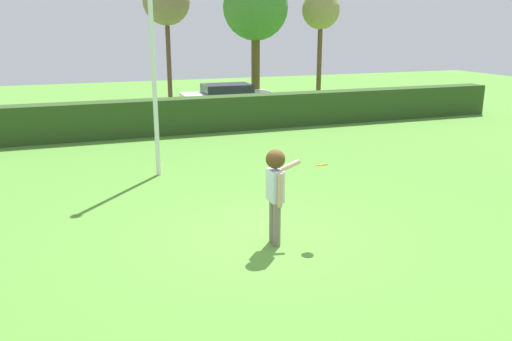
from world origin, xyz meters
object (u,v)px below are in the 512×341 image
(person, at_px, (276,184))
(lamppost, at_px, (153,57))
(frisbee, at_px, (322,165))
(maple_tree, at_px, (321,12))
(birch_tree, at_px, (256,8))
(oak_tree, at_px, (166,2))
(parked_car_white, at_px, (227,96))

(person, height_order, lamppost, lamppost)
(person, xyz_separation_m, frisbee, (0.92, 0.00, 0.27))
(person, relative_size, maple_tree, 0.32)
(maple_tree, xyz_separation_m, birch_tree, (-3.25, 0.56, 0.14))
(lamppost, relative_size, oak_tree, 0.89)
(person, relative_size, oak_tree, 0.28)
(parked_car_white, bearing_deg, birch_tree, 36.43)
(lamppost, xyz_separation_m, birch_tree, (6.95, 11.35, 1.54))
(lamppost, relative_size, parked_car_white, 1.33)
(birch_tree, bearing_deg, maple_tree, -9.71)
(person, bearing_deg, oak_tree, 84.09)
(frisbee, bearing_deg, lamppost, 111.28)
(person, relative_size, parked_car_white, 0.42)
(frisbee, distance_m, oak_tree, 20.62)
(birch_tree, bearing_deg, parked_car_white, -143.57)
(frisbee, height_order, lamppost, lamppost)
(oak_tree, bearing_deg, maple_tree, -30.38)
(parked_car_white, xyz_separation_m, birch_tree, (1.96, 1.44, 3.99))
(maple_tree, relative_size, birch_tree, 0.88)
(maple_tree, bearing_deg, parked_car_white, -170.34)
(parked_car_white, relative_size, birch_tree, 0.67)
(lamppost, xyz_separation_m, oak_tree, (3.29, 14.85, 1.91))
(parked_car_white, relative_size, oak_tree, 0.67)
(birch_tree, bearing_deg, lamppost, -121.48)
(oak_tree, distance_m, birch_tree, 5.08)
(person, height_order, maple_tree, maple_tree)
(person, distance_m, frisbee, 0.96)
(frisbee, xyz_separation_m, oak_tree, (1.18, 20.26, 3.62))
(oak_tree, bearing_deg, lamppost, -102.48)
(parked_car_white, bearing_deg, oak_tree, 109.08)
(maple_tree, bearing_deg, frisbee, -116.54)
(maple_tree, xyz_separation_m, oak_tree, (-6.92, 4.06, 0.51))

